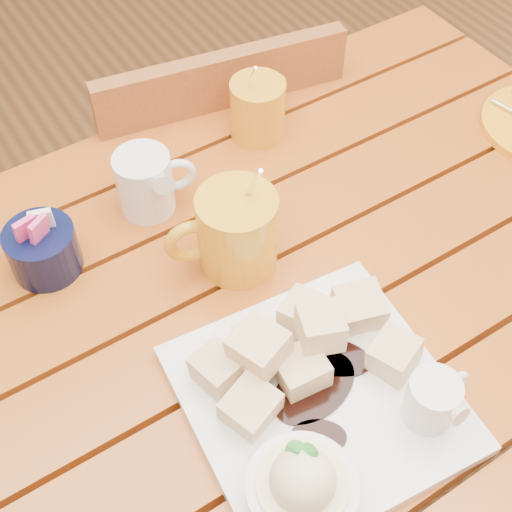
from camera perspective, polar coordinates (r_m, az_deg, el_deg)
table at (r=0.95m, az=0.53°, el=-7.94°), size 1.20×0.79×0.75m
dessert_plate at (r=0.76m, az=4.82°, el=-12.13°), size 0.30×0.30×0.11m
coffee_mug_left at (r=0.86m, az=-1.72°, el=2.01°), size 0.14×0.10×0.17m
coffee_mug_right at (r=1.05m, az=0.21°, el=11.81°), size 0.11×0.08×0.13m
cream_pitcher at (r=0.95m, az=-8.76°, el=5.93°), size 0.11×0.09×0.09m
sugar_caddy at (r=0.91m, az=-16.68°, el=0.54°), size 0.09×0.09×0.10m
chair_far at (r=1.39m, az=-3.70°, el=5.53°), size 0.46×0.46×0.84m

